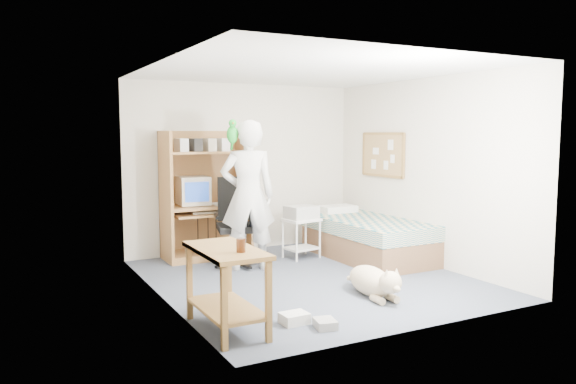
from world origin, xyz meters
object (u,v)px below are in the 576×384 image
Objects in this scene: bed at (367,238)px; side_desk at (226,276)px; computer_hutch at (206,200)px; office_chair at (237,234)px; person at (248,195)px; printer_cart at (301,232)px; dog at (373,281)px.

bed is 3.39m from side_desk.
computer_hutch is 1.55× the size of office_chair.
office_chair is 0.63m from person.
dog is at bearing -105.49° from printer_cart.
person is 1.13m from printer_cart.
person is 2.06m from dog.
computer_hutch is 1.43m from printer_cart.
office_chair is (-1.79, 0.49, 0.13)m from bed.
bed is 1.93× the size of dog.
office_chair is at bearing 167.68° from printer_cart.
computer_hutch is at bearing 114.13° from dog.
computer_hutch is 1.72× the size of dog.
dog is 2.04m from printer_cart.
computer_hutch is 2.35m from bed.
side_desk is (-0.85, -2.94, -0.33)m from computer_hutch.
office_chair reaches higher than bed.
person is (-1.76, 0.18, 0.68)m from bed.
side_desk is at bearing 76.59° from person.
computer_hutch is 0.93× the size of person.
person is at bearing 61.28° from side_desk.
computer_hutch is at bearing 140.73° from printer_cart.
person is at bearing 116.56° from dog.
computer_hutch reaches higher than bed.
printer_cart is at bearing 48.00° from side_desk.
printer_cart is (0.23, 2.02, 0.21)m from dog.
person is (1.09, 2.00, 0.47)m from side_desk.
side_desk is 0.96× the size of dog.
person is at bearing -68.60° from office_chair.
office_chair is 0.60× the size of person.
person is at bearing -75.51° from computer_hutch.
side_desk is 1.84m from dog.
person is 3.41× the size of printer_cart.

